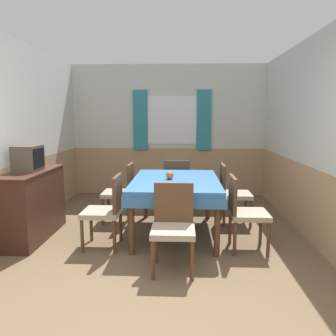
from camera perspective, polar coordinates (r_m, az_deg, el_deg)
The scene contains 14 objects.
ground_plane at distance 2.80m, azimuth -4.36°, elevation -25.37°, with size 16.00×16.00×0.00m, color brown.
wall_back at distance 6.62m, azimuth 0.08°, elevation 6.60°, with size 4.22×0.10×2.60m.
wall_left at distance 4.98m, azimuth -24.11°, elevation 4.93°, with size 0.05×4.69×2.60m.
wall_right at distance 4.74m, azimuth 22.90°, elevation 4.85°, with size 0.05×4.69×2.60m.
dining_table at distance 4.38m, azimuth 1.33°, elevation -3.29°, with size 1.17×1.60×0.76m.
chair_right_far at distance 4.95m, azimuth 10.98°, elevation -4.00°, with size 0.44×0.44×0.89m.
chair_head_window at distance 5.42m, azimuth 1.58°, elevation -2.71°, with size 0.44×0.44×0.89m.
chair_head_near at distance 3.43m, azimuth 0.92°, elevation -9.67°, with size 0.44×0.44×0.89m.
chair_left_near at distance 4.04m, azimuth -10.58°, elevation -6.91°, with size 0.44×0.44×0.89m.
chair_left_far at distance 4.98m, azimuth -8.00°, elevation -3.84°, with size 0.44×0.44×0.89m.
chair_right_near at distance 4.00m, azimuth 13.02°, elevation -7.15°, with size 0.44×0.44×0.89m.
sideboard at distance 4.64m, azimuth -22.66°, elevation -5.79°, with size 0.46×1.21×0.89m.
tv at distance 4.52m, azimuth -23.18°, elevation 1.56°, with size 0.29×0.37×0.32m.
vase at distance 4.34m, azimuth 0.31°, elevation -1.29°, with size 0.11×0.11×0.11m.
Camera 1 is at (0.30, -2.30, 1.58)m, focal length 35.00 mm.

